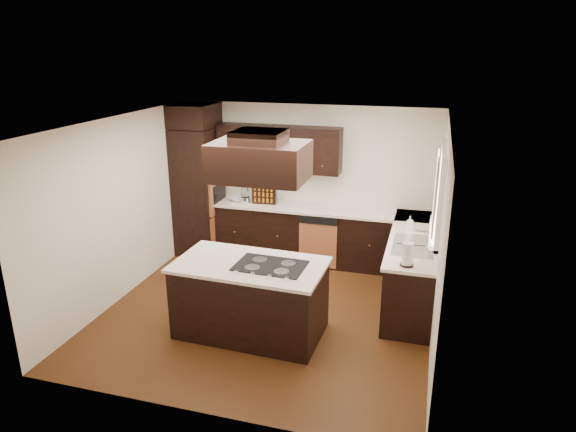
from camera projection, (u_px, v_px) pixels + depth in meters
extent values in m
cube|color=brown|center=(269.00, 311.00, 6.88)|extent=(4.20, 4.20, 0.02)
cube|color=white|center=(266.00, 122.00, 6.08)|extent=(4.20, 4.20, 0.02)
cube|color=#F0E7CF|center=(307.00, 182.00, 8.40)|extent=(4.20, 0.02, 2.50)
cube|color=#F0E7CF|center=(193.00, 297.00, 4.56)|extent=(4.20, 0.02, 2.50)
cube|color=#F0E7CF|center=(121.00, 208.00, 7.03)|extent=(0.02, 4.20, 2.50)
cube|color=#F0E7CF|center=(441.00, 239.00, 5.93)|extent=(0.02, 4.20, 2.50)
cube|color=black|center=(198.00, 191.00, 8.56)|extent=(0.65, 0.75, 2.12)
cube|color=#B5633D|center=(218.00, 189.00, 8.45)|extent=(0.05, 0.62, 0.78)
cube|color=black|center=(304.00, 234.00, 8.37)|extent=(2.93, 0.60, 0.88)
cube|color=black|center=(412.00, 269.00, 7.09)|extent=(0.60, 2.40, 0.88)
cube|color=white|center=(304.00, 208.00, 8.21)|extent=(2.93, 0.63, 0.04)
cube|color=white|center=(413.00, 238.00, 6.95)|extent=(0.63, 2.40, 0.04)
cube|color=black|center=(279.00, 148.00, 8.17)|extent=(2.00, 0.34, 0.72)
cube|color=#B5633D|center=(318.00, 245.00, 8.04)|extent=(0.60, 0.05, 0.72)
cube|color=white|center=(440.00, 193.00, 6.31)|extent=(0.06, 1.32, 1.12)
cube|color=white|center=(443.00, 193.00, 6.31)|extent=(0.00, 1.20, 1.00)
cube|color=beige|center=(435.00, 198.00, 5.93)|extent=(0.02, 0.34, 0.90)
cube|color=beige|center=(436.00, 180.00, 6.70)|extent=(0.02, 0.34, 0.90)
cube|color=silver|center=(413.00, 245.00, 6.62)|extent=(0.52, 0.84, 0.01)
cube|color=black|center=(251.00, 299.00, 6.24)|extent=(1.76, 1.01, 0.88)
cube|color=white|center=(250.00, 265.00, 6.09)|extent=(1.83, 1.07, 0.04)
cube|color=black|center=(270.00, 266.00, 6.00)|extent=(0.84, 0.57, 0.01)
cube|color=black|center=(259.00, 161.00, 5.66)|extent=(1.05, 0.72, 0.42)
cube|color=black|center=(259.00, 136.00, 5.58)|extent=(0.55, 0.50, 0.13)
cylinder|color=silver|center=(245.00, 200.00, 8.37)|extent=(0.15, 0.15, 0.10)
cone|color=silver|center=(245.00, 190.00, 8.31)|extent=(0.13, 0.13, 0.26)
cube|color=black|center=(264.00, 194.00, 8.31)|extent=(0.40, 0.13, 0.32)
imported|color=white|center=(238.00, 199.00, 8.50)|extent=(0.36, 0.36, 0.07)
imported|color=white|center=(410.00, 223.00, 7.15)|extent=(0.09, 0.10, 0.20)
cylinder|color=white|center=(407.00, 254.00, 5.97)|extent=(0.18, 0.18, 0.29)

